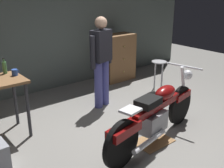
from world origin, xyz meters
TOP-DOWN VIEW (x-y plane):
  - ground_plane at (0.00, 0.00)m, footprint 12.00×12.00m
  - back_wall at (0.00, 2.80)m, footprint 8.00×0.12m
  - motorcycle at (0.07, -0.23)m, footprint 2.16×0.75m
  - person_standing at (0.25, 1.29)m, footprint 0.55×0.31m
  - shop_stool at (1.73, 1.21)m, footprint 0.32×0.32m
  - wooden_dresser at (1.48, 2.30)m, footprint 0.80×0.47m
  - drip_tray at (0.04, -0.23)m, footprint 0.56×0.40m
  - mug_blue_enamel at (-1.31, 1.37)m, footprint 0.12×0.09m
  - bottle at (-1.39, 1.56)m, footprint 0.06×0.06m

SIDE VIEW (x-z plane):
  - ground_plane at x=0.00m, z-range 0.00..0.00m
  - drip_tray at x=0.04m, z-range 0.00..0.01m
  - motorcycle at x=0.07m, z-range -0.05..0.95m
  - shop_stool at x=1.73m, z-range 0.18..0.82m
  - wooden_dresser at x=1.48m, z-range 0.00..1.10m
  - person_standing at x=0.25m, z-range 0.09..1.76m
  - mug_blue_enamel at x=-1.31m, z-range 0.90..0.99m
  - bottle at x=-1.39m, z-range 0.88..1.12m
  - back_wall at x=0.00m, z-range 0.00..3.10m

